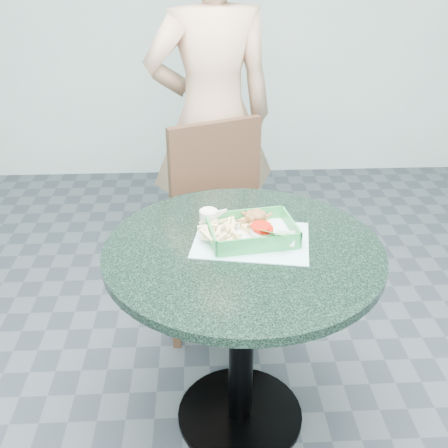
{
  "coord_description": "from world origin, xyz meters",
  "views": [
    {
      "loc": [
        -0.13,
        -1.45,
        1.63
      ],
      "look_at": [
        -0.06,
        0.1,
        0.8
      ],
      "focal_mm": 42.0,
      "sensor_mm": 36.0,
      "label": 1
    }
  ],
  "objects_px": {
    "dining_chair": "(217,213)",
    "diner_person": "(212,90)",
    "food_basket": "(251,239)",
    "sauce_ramekin": "(213,217)",
    "cafe_table": "(242,294)",
    "crab_sandwich": "(258,224)"
  },
  "relations": [
    {
      "from": "cafe_table",
      "to": "sauce_ramekin",
      "type": "distance_m",
      "value": 0.28
    },
    {
      "from": "dining_chair",
      "to": "diner_person",
      "type": "height_order",
      "value": "diner_person"
    },
    {
      "from": "dining_chair",
      "to": "sauce_ramekin",
      "type": "distance_m",
      "value": 0.62
    },
    {
      "from": "dining_chair",
      "to": "sauce_ramekin",
      "type": "xyz_separation_m",
      "value": [
        -0.03,
        -0.55,
        0.27
      ]
    },
    {
      "from": "dining_chair",
      "to": "crab_sandwich",
      "type": "xyz_separation_m",
      "value": [
        0.12,
        -0.61,
        0.27
      ]
    },
    {
      "from": "cafe_table",
      "to": "dining_chair",
      "type": "distance_m",
      "value": 0.71
    },
    {
      "from": "crab_sandwich",
      "to": "sauce_ramekin",
      "type": "bearing_deg",
      "value": 160.12
    },
    {
      "from": "food_basket",
      "to": "sauce_ramekin",
      "type": "relative_size",
      "value": 4.46
    },
    {
      "from": "dining_chair",
      "to": "diner_person",
      "type": "relative_size",
      "value": 0.46
    },
    {
      "from": "crab_sandwich",
      "to": "sauce_ramekin",
      "type": "xyz_separation_m",
      "value": [
        -0.15,
        0.05,
        0.0
      ]
    },
    {
      "from": "food_basket",
      "to": "cafe_table",
      "type": "bearing_deg",
      "value": -122.33
    },
    {
      "from": "food_basket",
      "to": "crab_sandwich",
      "type": "relative_size",
      "value": 2.62
    },
    {
      "from": "cafe_table",
      "to": "dining_chair",
      "type": "bearing_deg",
      "value": 95.01
    },
    {
      "from": "food_basket",
      "to": "sauce_ramekin",
      "type": "bearing_deg",
      "value": 140.31
    },
    {
      "from": "food_basket",
      "to": "sauce_ramekin",
      "type": "xyz_separation_m",
      "value": [
        -0.12,
        0.1,
        0.03
      ]
    },
    {
      "from": "dining_chair",
      "to": "crab_sandwich",
      "type": "distance_m",
      "value": 0.67
    },
    {
      "from": "crab_sandwich",
      "to": "sauce_ramekin",
      "type": "height_order",
      "value": "crab_sandwich"
    },
    {
      "from": "cafe_table",
      "to": "crab_sandwich",
      "type": "xyz_separation_m",
      "value": [
        0.06,
        0.1,
        0.22
      ]
    },
    {
      "from": "diner_person",
      "to": "sauce_ramekin",
      "type": "xyz_separation_m",
      "value": [
        -0.03,
        -0.89,
        -0.22
      ]
    },
    {
      "from": "cafe_table",
      "to": "sauce_ramekin",
      "type": "bearing_deg",
      "value": 122.02
    },
    {
      "from": "diner_person",
      "to": "food_basket",
      "type": "xyz_separation_m",
      "value": [
        0.1,
        -0.99,
        -0.25
      ]
    },
    {
      "from": "crab_sandwich",
      "to": "cafe_table",
      "type": "bearing_deg",
      "value": -120.51
    }
  ]
}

